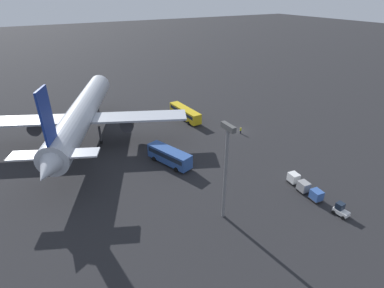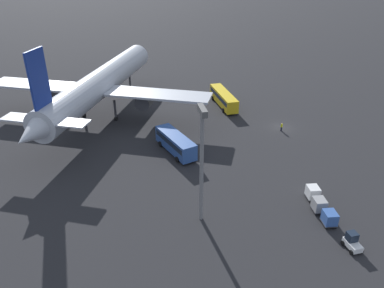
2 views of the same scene
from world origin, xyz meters
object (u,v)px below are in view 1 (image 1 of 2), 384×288
object	(u,v)px
airplane	(82,114)
baggage_tug	(341,210)
cargo_cart_grey	(304,186)
shuttle_bus_near	(185,113)
worker_person	(241,130)
shuttle_bus_far	(169,155)
cargo_cart_blue	(316,195)
cargo_cart_white	(294,178)

from	to	relation	value
airplane	baggage_tug	distance (m)	55.96
airplane	cargo_cart_grey	world-z (taller)	airplane
airplane	shuttle_bus_near	bearing A→B (deg)	-64.68
worker_person	cargo_cart_grey	bearing A→B (deg)	168.23
shuttle_bus_near	shuttle_bus_far	size ratio (longest dim) A/B	1.19
airplane	baggage_tug	size ratio (longest dim) A/B	21.20
cargo_cart_blue	shuttle_bus_near	bearing A→B (deg)	3.29
cargo_cart_grey	worker_person	bearing A→B (deg)	-11.77
shuttle_bus_near	baggage_tug	world-z (taller)	shuttle_bus_near
baggage_tug	shuttle_bus_near	bearing A→B (deg)	-0.15
cargo_cart_grey	cargo_cart_white	world-z (taller)	same
worker_person	cargo_cart_white	xyz separation A→B (m)	(-22.24, 4.71, 0.32)
shuttle_bus_far	cargo_cart_blue	xyz separation A→B (m)	(-23.43, -16.66, -0.79)
shuttle_bus_far	baggage_tug	distance (m)	32.75
shuttle_bus_near	baggage_tug	xyz separation A→B (m)	(-47.62, -3.05, -0.98)
baggage_tug	cargo_cart_white	distance (m)	10.15
shuttle_bus_far	airplane	bearing A→B (deg)	14.84
shuttle_bus_far	cargo_cart_blue	bearing A→B (deg)	-164.01
cargo_cart_white	baggage_tug	bearing A→B (deg)	-179.92
cargo_cart_white	worker_person	bearing A→B (deg)	-11.95
shuttle_bus_far	cargo_cart_white	bearing A→B (deg)	-155.21
cargo_cart_grey	shuttle_bus_near	bearing A→B (deg)	3.57
baggage_tug	worker_person	bearing A→B (deg)	-12.06
shuttle_bus_far	baggage_tug	xyz separation A→B (m)	(-27.84, -17.22, -1.04)
shuttle_bus_near	cargo_cart_white	distance (m)	37.61
worker_person	cargo_cart_grey	distance (m)	25.65
airplane	cargo_cart_blue	bearing A→B (deg)	-121.59
cargo_cart_blue	worker_person	bearing A→B (deg)	-10.65
airplane	cargo_cart_blue	xyz separation A→B (m)	(-42.35, -29.54, -5.97)
airplane	cargo_cart_grey	distance (m)	49.69
airplane	worker_person	bearing A→B (deg)	-88.94
worker_person	cargo_cart_white	size ratio (longest dim) A/B	0.81
shuttle_bus_near	cargo_cart_grey	xyz separation A→B (m)	(-40.34, -2.51, -0.73)
airplane	baggage_tug	world-z (taller)	airplane
shuttle_bus_near	shuttle_bus_far	world-z (taller)	shuttle_bus_far
baggage_tug	worker_person	distance (m)	32.72
cargo_cart_grey	baggage_tug	bearing A→B (deg)	-175.78
cargo_cart_blue	cargo_cart_white	world-z (taller)	same
shuttle_bus_far	baggage_tug	world-z (taller)	shuttle_bus_far
baggage_tug	cargo_cart_grey	size ratio (longest dim) A/B	1.16
cargo_cart_grey	cargo_cart_white	bearing A→B (deg)	-10.35
shuttle_bus_far	cargo_cart_grey	world-z (taller)	shuttle_bus_far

